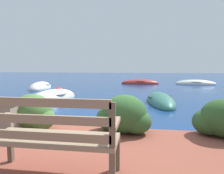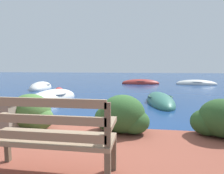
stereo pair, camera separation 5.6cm
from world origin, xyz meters
name	(u,v)px [view 2 (the right image)]	position (x,y,z in m)	size (l,w,h in m)	color
ground_plane	(88,136)	(0.00, 0.00, 0.00)	(80.00, 80.00, 0.00)	navy
park_bench	(48,135)	(0.08, -1.91, 0.70)	(1.47, 0.48, 0.93)	brown
hedge_clump_left	(30,114)	(-1.10, -0.31, 0.52)	(1.03, 0.74, 0.70)	#426B33
hedge_clump_centre	(122,116)	(0.74, -0.26, 0.53)	(1.05, 0.76, 0.71)	#2D5628
hedge_clump_right	(221,120)	(2.49, -0.24, 0.51)	(1.00, 0.72, 0.68)	#284C23
rowboat_nearest	(53,99)	(-2.66, 4.05, 0.07)	(1.82, 2.90, 0.83)	silver
rowboat_mid	(160,101)	(1.84, 4.17, 0.06)	(1.25, 3.23, 0.68)	#336B5B
rowboat_far	(41,88)	(-5.37, 8.09, 0.07)	(1.57, 2.84, 0.81)	silver
rowboat_outer	(140,83)	(0.98, 12.65, 0.06)	(3.13, 1.32, 0.69)	#9E2D28
rowboat_distant	(196,84)	(5.37, 12.70, 0.06)	(3.18, 1.46, 0.68)	silver
mooring_buoy	(59,92)	(-3.31, 6.17, 0.09)	(0.54, 0.54, 0.49)	red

